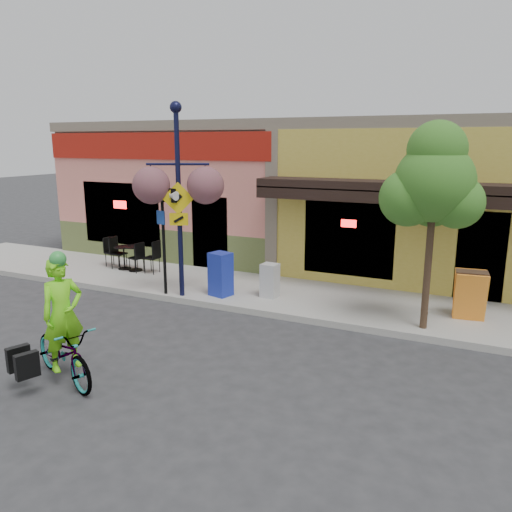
% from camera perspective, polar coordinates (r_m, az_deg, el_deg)
% --- Properties ---
extents(ground, '(90.00, 90.00, 0.00)m').
position_cam_1_polar(ground, '(10.99, -0.52, -7.73)').
color(ground, '#2D2D30').
rests_on(ground, ground).
extents(sidewalk, '(24.00, 3.00, 0.15)m').
position_cam_1_polar(sidewalk, '(12.70, 3.38, -4.51)').
color(sidewalk, '#9E9B93').
rests_on(sidewalk, ground).
extents(curb, '(24.00, 0.12, 0.15)m').
position_cam_1_polar(curb, '(11.43, 0.67, -6.50)').
color(curb, '#A8A59E').
rests_on(curb, ground).
extents(building, '(18.20, 8.20, 4.50)m').
position_cam_1_polar(building, '(17.42, 10.24, 7.37)').
color(building, '#DC7B6D').
rests_on(building, ground).
extents(bicycle, '(2.01, 1.29, 1.00)m').
position_cam_1_polar(bicycle, '(8.90, -21.08, -10.29)').
color(bicycle, maroon).
rests_on(bicycle, ground).
extents(cyclist_rider, '(0.66, 0.79, 1.85)m').
position_cam_1_polar(cyclist_rider, '(8.71, -21.08, -7.76)').
color(cyclist_rider, '#73EE19').
rests_on(cyclist_rider, ground).
extents(lamp_post, '(1.59, 1.16, 4.65)m').
position_cam_1_polar(lamp_post, '(12.09, -8.79, 6.12)').
color(lamp_post, black).
rests_on(lamp_post, sidewalk).
extents(one_way_sign, '(1.04, 0.37, 2.66)m').
position_cam_1_polar(one_way_sign, '(12.45, -10.50, 1.61)').
color(one_way_sign, black).
rests_on(one_way_sign, sidewalk).
extents(cafe_set_left, '(1.63, 1.06, 0.90)m').
position_cam_1_polar(cafe_set_left, '(15.37, -14.86, 0.19)').
color(cafe_set_left, black).
rests_on(cafe_set_left, sidewalk).
extents(cafe_set_right, '(1.62, 0.82, 0.97)m').
position_cam_1_polar(cafe_set_right, '(15.08, -13.68, 0.15)').
color(cafe_set_right, black).
rests_on(cafe_set_right, sidewalk).
extents(newspaper_box_blue, '(0.58, 0.55, 1.08)m').
position_cam_1_polar(newspaper_box_blue, '(12.33, -4.07, -2.08)').
color(newspaper_box_blue, '#1C2EA9').
rests_on(newspaper_box_blue, sidewalk).
extents(newspaper_box_grey, '(0.42, 0.38, 0.83)m').
position_cam_1_polar(newspaper_box_grey, '(12.21, 1.59, -2.81)').
color(newspaper_box_grey, '#B8B8B8').
rests_on(newspaper_box_grey, sidewalk).
extents(street_tree, '(2.16, 2.16, 4.18)m').
position_cam_1_polar(street_tree, '(10.37, 19.37, 3.13)').
color(street_tree, '#3D7A26').
rests_on(street_tree, sidewalk).
extents(sandwich_board, '(0.69, 0.54, 1.06)m').
position_cam_1_polar(sandwich_board, '(11.42, 23.33, -4.40)').
color(sandwich_board, orange).
rests_on(sandwich_board, sidewalk).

